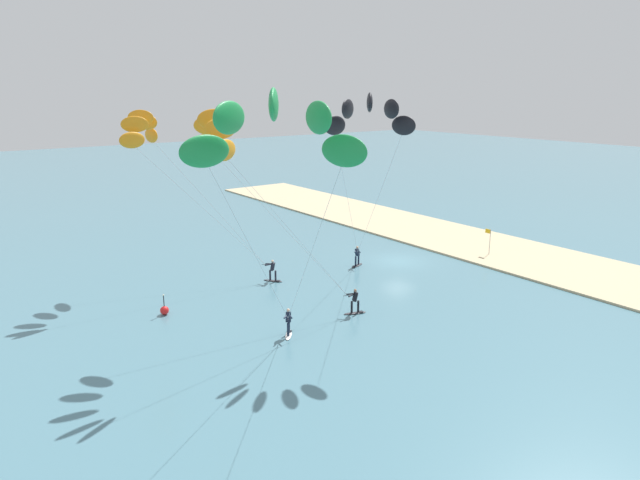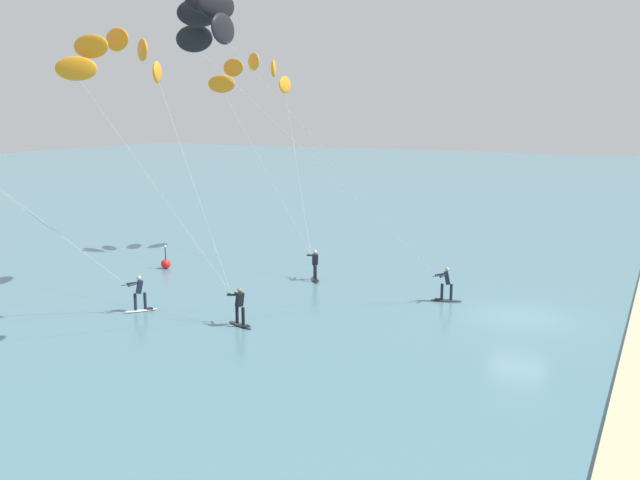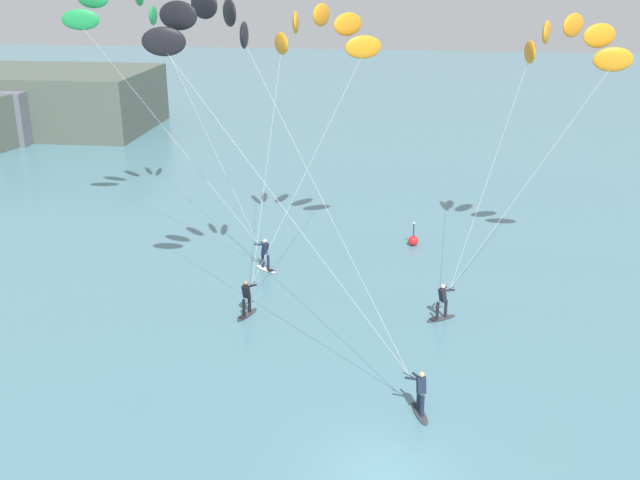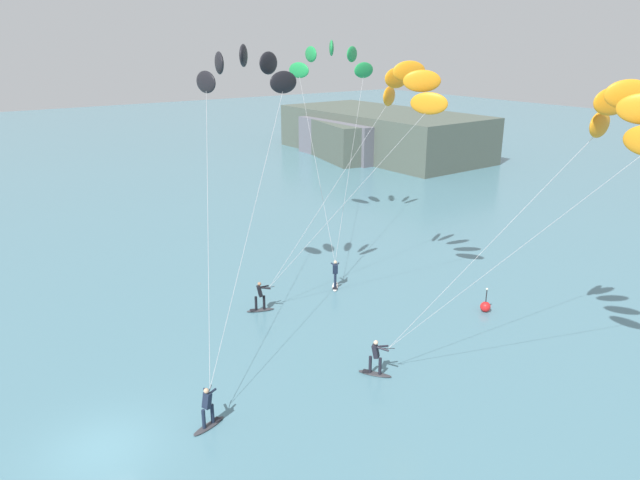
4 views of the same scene
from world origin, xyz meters
name	(u,v)px [view 3 (image 3 of 4)]	position (x,y,z in m)	size (l,w,h in m)	color
ground_plane	(384,480)	(0.00, 0.00, 0.00)	(240.00, 240.00, 0.00)	slate
kitesurfer_nearshore	(122,12)	(-16.16, 22.12, 12.24)	(12.53, 10.18, 14.00)	white
kitesurfer_mid_water	(213,36)	(-7.70, 10.45, 12.08)	(11.56, 10.22, 13.79)	#333338
kitesurfer_far_out	(567,51)	(7.12, 18.18, 10.93)	(8.83, 9.98, 12.60)	#333338
kitesurfer_downwind	(319,40)	(-4.62, 18.29, 11.25)	(5.78, 10.41, 12.95)	#333338
marker_buoy	(413,240)	(0.40, 20.34, 0.30)	(0.56, 0.56, 1.38)	red
distant_headland	(3,103)	(-38.24, 45.73, 2.56)	(27.94, 16.58, 5.48)	#4C564C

